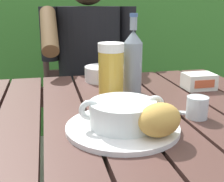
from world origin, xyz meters
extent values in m
cube|color=#4C2F28|center=(-0.25, 0.00, 0.71)|extent=(0.11, 0.93, 0.04)
cube|color=#4C2F28|center=(-0.12, 0.00, 0.71)|extent=(0.11, 0.93, 0.04)
cube|color=#4C2F28|center=(0.00, 0.00, 0.71)|extent=(0.11, 0.93, 0.04)
cube|color=#4C2F28|center=(0.12, 0.00, 0.71)|extent=(0.11, 0.93, 0.04)
cube|color=#4C2F28|center=(0.25, 0.00, 0.71)|extent=(0.11, 0.93, 0.04)
cube|color=#4C2F28|center=(0.00, 0.44, 0.65)|extent=(1.07, 0.03, 0.08)
cube|color=#4C2F28|center=(0.51, 0.43, 0.35)|extent=(0.06, 0.06, 0.69)
cube|color=#3C792D|center=(0.00, 1.78, 0.87)|extent=(3.41, 0.60, 1.74)
cylinder|color=#4C3823|center=(1.17, 1.93, 0.92)|extent=(0.10, 0.10, 1.84)
cylinder|color=#4D342E|center=(0.28, 0.65, 0.22)|extent=(0.04, 0.04, 0.44)
cylinder|color=#4D342E|center=(-0.17, 0.65, 0.22)|extent=(0.04, 0.04, 0.44)
cylinder|color=#4D342E|center=(0.28, 1.04, 0.22)|extent=(0.04, 0.04, 0.44)
cylinder|color=#4D342E|center=(-0.17, 1.04, 0.22)|extent=(0.04, 0.04, 0.44)
cube|color=#4D342E|center=(0.05, 0.85, 0.45)|extent=(0.48, 0.42, 0.02)
cylinder|color=#4D342E|center=(0.28, 1.04, 0.69)|extent=(0.04, 0.04, 0.50)
cylinder|color=#4D342E|center=(-0.17, 1.04, 0.69)|extent=(0.04, 0.04, 0.50)
cube|color=#4D342E|center=(0.05, 1.04, 0.61)|extent=(0.45, 0.02, 0.04)
cube|color=#4D342E|center=(0.05, 1.04, 0.74)|extent=(0.45, 0.02, 0.04)
cube|color=#4D342E|center=(0.05, 1.04, 0.86)|extent=(0.45, 0.02, 0.04)
cylinder|color=black|center=(0.14, 0.55, 0.23)|extent=(0.11, 0.11, 0.45)
cylinder|color=black|center=(0.14, 0.65, 0.51)|extent=(0.13, 0.40, 0.13)
cylinder|color=black|center=(-0.03, 0.55, 0.23)|extent=(0.11, 0.11, 0.45)
cylinder|color=black|center=(-0.03, 0.65, 0.51)|extent=(0.13, 0.40, 0.13)
cylinder|color=black|center=(0.05, 0.75, 0.76)|extent=(0.32, 0.32, 0.50)
cylinder|color=black|center=(0.25, 0.73, 0.88)|extent=(0.08, 0.08, 0.26)
cylinder|color=black|center=(-0.15, 0.73, 0.88)|extent=(0.08, 0.08, 0.26)
cylinder|color=brown|center=(-0.15, 0.57, 0.91)|extent=(0.07, 0.25, 0.21)
cylinder|color=white|center=(0.01, -0.12, 0.73)|extent=(0.28, 0.28, 0.01)
cylinder|color=white|center=(0.01, -0.12, 0.77)|extent=(0.16, 0.16, 0.06)
cylinder|color=#9D4D23|center=(0.01, -0.12, 0.78)|extent=(0.14, 0.14, 0.01)
torus|color=white|center=(-0.07, -0.12, 0.78)|extent=(0.05, 0.01, 0.05)
torus|color=white|center=(0.09, -0.12, 0.78)|extent=(0.05, 0.01, 0.05)
ellipsoid|color=gold|center=(0.07, -0.20, 0.78)|extent=(0.13, 0.11, 0.08)
cylinder|color=gold|center=(0.03, 0.13, 0.80)|extent=(0.08, 0.08, 0.15)
cylinder|color=white|center=(0.03, 0.13, 0.89)|extent=(0.08, 0.08, 0.03)
cylinder|color=gray|center=(0.12, 0.17, 0.81)|extent=(0.06, 0.06, 0.17)
cone|color=gray|center=(0.12, 0.17, 0.92)|extent=(0.06, 0.06, 0.04)
cylinder|color=gray|center=(0.12, 0.17, 0.96)|extent=(0.02, 0.02, 0.04)
cylinder|color=#415B8E|center=(0.12, 0.17, 0.99)|extent=(0.03, 0.03, 0.01)
cylinder|color=silver|center=(0.22, -0.09, 0.76)|extent=(0.06, 0.06, 0.06)
cube|color=white|center=(0.37, 0.17, 0.76)|extent=(0.11, 0.08, 0.06)
cube|color=#D55832|center=(0.37, 0.13, 0.76)|extent=(0.08, 0.00, 0.03)
cube|color=silver|center=(0.19, -0.05, 0.73)|extent=(0.11, 0.06, 0.00)
cube|color=black|center=(0.14, -0.03, 0.73)|extent=(0.06, 0.04, 0.01)
cylinder|color=white|center=(0.05, 0.36, 0.76)|extent=(0.15, 0.15, 0.06)
camera|label=1|loc=(-0.16, -0.77, 1.03)|focal=47.52mm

